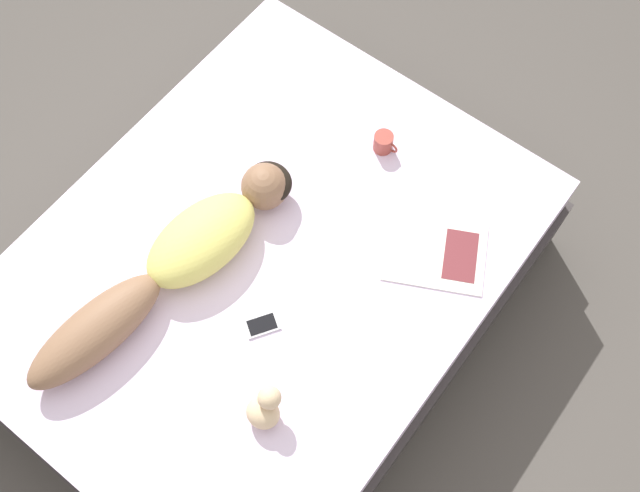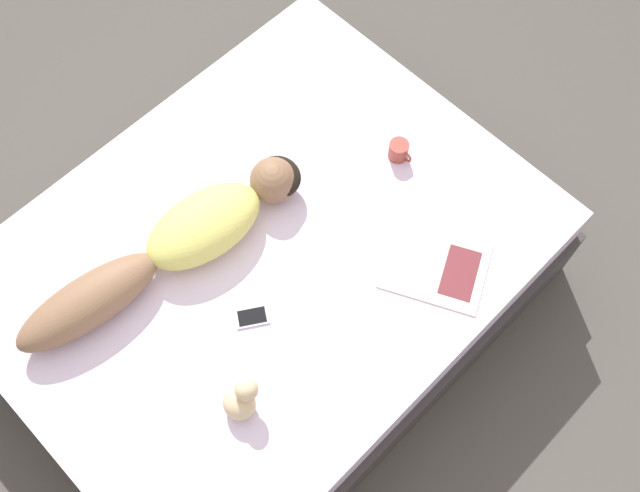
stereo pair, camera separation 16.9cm
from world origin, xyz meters
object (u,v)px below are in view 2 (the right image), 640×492
object	(u,v)px
coffee_mug	(399,150)
cell_phone	(252,317)
person	(178,243)
open_magazine	(436,266)

from	to	relation	value
coffee_mug	cell_phone	distance (m)	0.95
cell_phone	person	bearing A→B (deg)	-144.57
person	cell_phone	xyz separation A→B (m)	(0.41, 0.02, -0.09)
open_magazine	cell_phone	bearing A→B (deg)	-145.51
person	coffee_mug	xyz separation A→B (m)	(0.31, 0.96, -0.05)
coffee_mug	open_magazine	bearing A→B (deg)	-30.73
person	open_magazine	distance (m)	1.04
person	coffee_mug	size ratio (longest dim) A/B	11.25
person	open_magazine	size ratio (longest dim) A/B	2.57
open_magazine	coffee_mug	distance (m)	0.54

